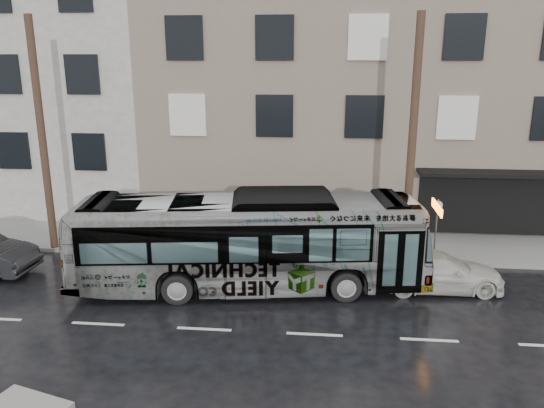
{
  "coord_description": "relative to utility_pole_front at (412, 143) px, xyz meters",
  "views": [
    {
      "loc": [
        3.31,
        -16.1,
        7.63
      ],
      "look_at": [
        1.49,
        2.5,
        2.44
      ],
      "focal_mm": 35.0,
      "sensor_mm": 36.0,
      "label": 1
    }
  ],
  "objects": [
    {
      "name": "ground",
      "position": [
        -6.5,
        -3.3,
        -4.65
      ],
      "size": [
        120.0,
        120.0,
        0.0
      ],
      "primitive_type": "plane",
      "color": "black",
      "rests_on": "ground"
    },
    {
      "name": "sidewalk",
      "position": [
        -6.5,
        1.6,
        -4.58
      ],
      "size": [
        90.0,
        3.6,
        0.15
      ],
      "primitive_type": "cube",
      "color": "gray",
      "rests_on": "ground"
    },
    {
      "name": "building_taupe",
      "position": [
        -1.5,
        9.4,
        0.85
      ],
      "size": [
        20.0,
        12.0,
        11.0
      ],
      "primitive_type": "cube",
      "color": "#7B695E",
      "rests_on": "ground"
    },
    {
      "name": "utility_pole_front",
      "position": [
        0.0,
        0.0,
        0.0
      ],
      "size": [
        0.3,
        0.3,
        9.0
      ],
      "primitive_type": "cylinder",
      "color": "#4D3526",
      "rests_on": "sidewalk"
    },
    {
      "name": "utility_pole_rear",
      "position": [
        -14.0,
        0.0,
        0.0
      ],
      "size": [
        0.3,
        0.3,
        9.0
      ],
      "primitive_type": "cylinder",
      "color": "#4D3526",
      "rests_on": "sidewalk"
    },
    {
      "name": "sign_post",
      "position": [
        1.1,
        0.0,
        -3.3
      ],
      "size": [
        0.06,
        0.06,
        2.4
      ],
      "primitive_type": "cylinder",
      "color": "slate",
      "rests_on": "sidewalk"
    },
    {
      "name": "bus",
      "position": [
        -5.6,
        -2.76,
        -3.0
      ],
      "size": [
        12.07,
        4.3,
        3.29
      ],
      "primitive_type": "imported",
      "rotation": [
        0.0,
        0.0,
        1.7
      ],
      "color": "#B2B2B2",
      "rests_on": "ground"
    },
    {
      "name": "white_sedan",
      "position": [
        0.75,
        -2.28,
        -4.01
      ],
      "size": [
        4.52,
        2.08,
        1.28
      ],
      "primitive_type": "imported",
      "rotation": [
        0.0,
        0.0,
        1.64
      ],
      "color": "beige",
      "rests_on": "ground"
    },
    {
      "name": "slush_pile",
      "position": [
        -9.56,
        -9.77,
        -4.56
      ],
      "size": [
        1.95,
        1.28,
        0.18
      ],
      "primitive_type": "cube",
      "rotation": [
        0.0,
        0.0,
        -0.29
      ],
      "color": "#A09D98",
      "rests_on": "ground"
    }
  ]
}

